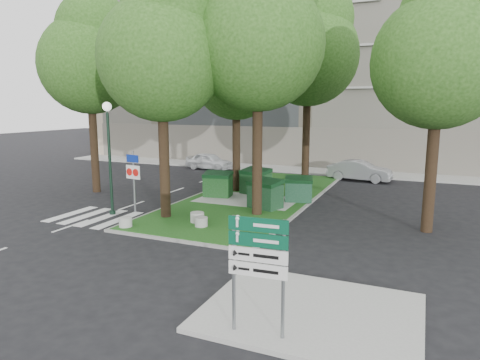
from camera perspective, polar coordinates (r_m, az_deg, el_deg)
The scene contains 26 objects.
ground at distance 16.32m, azimuth -10.22°, elevation -7.79°, with size 120.00×120.00×0.00m, color black.
median_island at distance 22.97m, azimuth 1.93°, elevation -2.30°, with size 6.00×16.00×0.12m, color #194914.
median_kerb at distance 22.97m, azimuth 1.93°, elevation -2.32°, with size 6.30×16.30×0.10m, color gray.
sidewalk_corner at distance 10.80m, azimuth 9.46°, elevation -16.98°, with size 5.00×4.00×0.12m, color #999993.
building_sidewalk at distance 32.94m, azimuth 7.85°, elevation 1.35°, with size 42.00×3.00×0.12m, color #999993.
zebra_crossing at distance 19.67m, azimuth -16.95°, elevation -4.99°, with size 5.00×3.00×0.01m, color silver.
apartment_building at distance 39.97m, azimuth 11.13°, elevation 14.17°, with size 41.00×12.00×16.00m, color tan.
tree_median_near_left at distance 18.63m, azimuth -10.18°, elevation 17.17°, with size 5.20×5.20×10.53m.
tree_median_near_right at distance 18.91m, azimuth 2.76°, elevation 19.24°, with size 5.60×5.60×11.46m.
tree_median_mid at distance 24.05m, azimuth -0.24°, elevation 14.84°, with size 4.80×4.80×9.99m.
tree_median_far at distance 25.98m, azimuth 9.35°, elevation 17.32°, with size 5.80×5.80×11.93m.
tree_street_left at distance 25.69m, azimuth -19.28°, elevation 15.50°, with size 5.40×5.40×11.00m.
tree_street_right at distance 18.06m, azimuth 25.46°, elevation 15.55°, with size 5.00×5.00×10.06m.
dumpster_a at distance 22.78m, azimuth -2.96°, elevation -0.59°, with size 1.59×1.23×1.35m.
dumpster_b at distance 23.40m, azimuth 2.09°, elevation -0.20°, with size 1.78×1.47×1.43m.
dumpster_c at distance 20.25m, azimuth 3.38°, elevation -1.86°, with size 1.76×1.48×1.40m.
dumpster_d at distance 21.83m, azimuth 7.82°, elevation -1.23°, with size 1.57×1.28×1.28m.
bollard_left at distance 17.82m, azimuth -15.02°, elevation -5.43°, with size 0.52×0.52×0.37m, color #ACADA8.
bollard_right at distance 17.33m, azimuth -5.20°, elevation -5.57°, with size 0.51×0.51×0.37m, color gray.
bollard_mid at distance 17.96m, azimuth -5.72°, elevation -4.96°, with size 0.57×0.57×0.41m, color #A7A7A1.
litter_bin at distance 22.00m, azimuth 8.44°, elevation -1.85°, with size 0.40×0.40×0.70m, color yellow.
street_lamp at distance 19.95m, azimuth -17.07°, elevation 4.51°, with size 0.40×0.40×5.07m.
traffic_sign_pole at distance 20.30m, azimuth -14.00°, elevation 0.89°, with size 0.85×0.20×2.86m.
directional_sign at distance 9.00m, azimuth 2.44°, elevation -10.31°, with size 1.28×0.16×2.55m.
car_white at distance 33.29m, azimuth -4.13°, elevation 2.53°, with size 1.53×3.79×1.29m, color silver.
car_silver at distance 29.24m, azimuth 15.65°, elevation 1.22°, with size 1.43×4.11×1.35m, color gray.
Camera 1 is at (8.72, -12.88, 4.93)m, focal length 32.00 mm.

